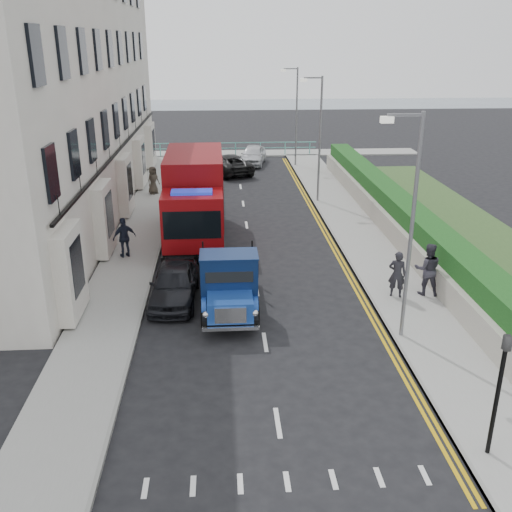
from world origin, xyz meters
The scene contains 23 objects.
ground centered at (0.00, 0.00, 0.00)m, with size 120.00×120.00×0.00m, color black.
pavement_west centered at (-5.20, 9.00, 0.06)m, with size 2.40×38.00×0.12m, color gray.
pavement_east centered at (5.30, 9.00, 0.06)m, with size 2.60×38.00×0.12m, color gray.
promenade centered at (0.00, 29.00, 0.06)m, with size 30.00×2.50×0.12m, color gray.
sea_plane centered at (0.00, 60.00, 0.00)m, with size 120.00×120.00×0.00m, color slate.
terrace_west centered at (-9.47, 13.00, 7.17)m, with size 6.31×30.20×14.25m.
garden_east centered at (7.21, 9.00, 0.90)m, with size 1.45×28.00×1.75m.
seafront_railing centered at (0.00, 28.20, 0.58)m, with size 13.00×0.08×1.11m.
lamp_near centered at (4.18, -2.00, 4.00)m, with size 1.23×0.18×7.00m.
lamp_mid centered at (4.18, 14.00, 4.00)m, with size 1.23×0.18×7.00m.
lamp_far centered at (4.18, 24.00, 4.00)m, with size 1.23×0.18×7.00m.
traffic_signal centered at (4.60, -7.50, 2.07)m, with size 0.16×0.20×3.10m.
bedford_lorry centered at (-1.06, -0.05, 1.04)m, with size 1.96×4.81×2.26m.
red_lorry centered at (-2.47, 7.94, 2.10)m, with size 2.65×7.56×3.94m.
parked_car_front centered at (-3.01, 1.23, 0.68)m, with size 1.60×3.98×1.36m, color black.
parked_car_mid centered at (-2.60, 12.00, 0.65)m, with size 1.37×3.93×1.30m, color #4F6FAB.
parked_car_rear centered at (-2.60, 12.00, 0.65)m, with size 1.83×4.50×1.31m, color #A8A8AC.
seafront_car_left centered at (-0.73, 21.95, 0.68)m, with size 2.24×4.87×1.35m, color black.
seafront_car_right centered at (1.22, 24.95, 0.70)m, with size 1.66×4.14×1.41m, color silver.
pedestrian_east_near centered at (4.96, 0.85, 0.98)m, with size 0.63×0.41×1.72m, color #222227.
pedestrian_east_far centered at (6.10, 0.98, 1.09)m, with size 0.94×0.74×1.94m, color #33313C.
pedestrian_west_near centered at (-5.39, 5.54, 0.98)m, with size 1.01×0.42×1.72m, color #1C2132.
pedestrian_west_far centered at (-5.29, 16.20, 0.94)m, with size 0.80×0.52×1.64m, color #383128.
Camera 1 is at (-1.28, -17.57, 8.84)m, focal length 40.00 mm.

